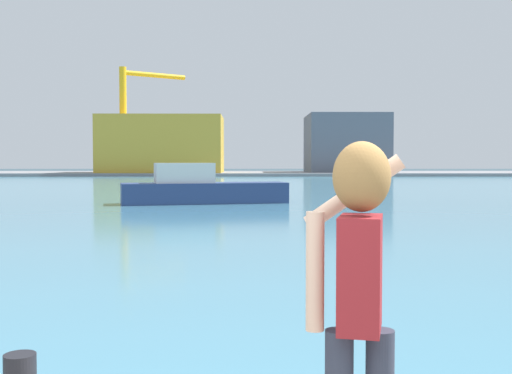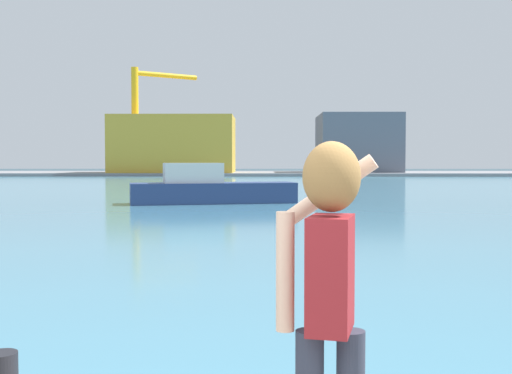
% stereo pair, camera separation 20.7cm
% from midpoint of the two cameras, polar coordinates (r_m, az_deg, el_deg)
% --- Properties ---
extents(ground_plane, '(220.00, 220.00, 0.00)m').
position_cam_midpoint_polar(ground_plane, '(52.20, 0.33, 0.04)').
color(ground_plane, '#334751').
extents(harbor_water, '(140.00, 100.00, 0.02)m').
position_cam_midpoint_polar(harbor_water, '(54.19, 0.34, 0.14)').
color(harbor_water, teal).
rests_on(harbor_water, ground_plane).
extents(far_shore_dock, '(140.00, 20.00, 0.43)m').
position_cam_midpoint_polar(far_shore_dock, '(94.17, 0.44, 1.24)').
color(far_shore_dock, gray).
rests_on(far_shore_dock, ground_plane).
extents(person_photographer, '(0.53, 0.57, 1.74)m').
position_cam_midpoint_polar(person_photographer, '(3.11, 8.52, -8.38)').
color(person_photographer, '#2D3342').
rests_on(person_photographer, quay_promenade).
extents(boat_moored, '(8.47, 3.87, 2.02)m').
position_cam_midpoint_polar(boat_moored, '(31.57, -4.05, -0.18)').
color(boat_moored, navy).
rests_on(boat_moored, harbor_water).
extents(warehouse_left, '(17.32, 10.62, 8.08)m').
position_cam_midpoint_polar(warehouse_left, '(91.63, -7.38, 3.85)').
color(warehouse_left, gold).
rests_on(warehouse_left, far_shore_dock).
extents(warehouse_right, '(11.59, 12.62, 8.54)m').
position_cam_midpoint_polar(warehouse_right, '(95.72, 9.24, 3.91)').
color(warehouse_right, slate).
rests_on(warehouse_right, far_shore_dock).
extents(port_crane, '(8.79, 6.34, 14.93)m').
position_cam_midpoint_polar(port_crane, '(91.89, -10.16, 6.98)').
color(port_crane, yellow).
rests_on(port_crane, far_shore_dock).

